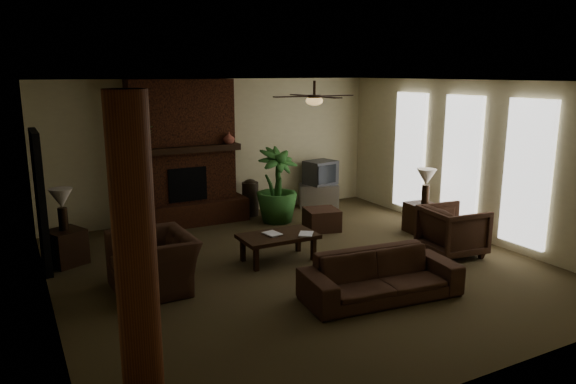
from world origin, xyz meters
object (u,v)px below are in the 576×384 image
lamp_left (61,201)px  lamp_right (426,180)px  side_table_right (421,218)px  floor_vase (250,195)px  floor_plant (277,201)px  side_table_left (66,247)px  sofa (381,268)px  tv_stand (318,195)px  armchair_right (453,228)px  ottoman (322,219)px  armchair_left (153,253)px  log_column (136,257)px  coffee_table (278,238)px

lamp_left → lamp_right: bearing=-12.3°
lamp_right → side_table_right: bearing=138.4°
floor_vase → floor_plant: floor_plant is taller
floor_plant → side_table_left: (-3.99, -0.63, -0.14)m
sofa → floor_plant: floor_plant is taller
tv_stand → armchair_right: bearing=-63.5°
ottoman → armchair_left: bearing=-158.9°
tv_stand → side_table_left: 5.54m
floor_plant → lamp_left: bearing=-171.2°
side_table_left → ottoman: bearing=-3.4°
armchair_right → floor_plant: 3.52m
floor_plant → side_table_right: floor_plant is taller
log_column → floor_vase: size_ratio=3.64×
sofa → armchair_right: 2.26m
side_table_right → floor_vase: bearing=131.6°
coffee_table → floor_vase: size_ratio=1.56×
ottoman → floor_vase: (-0.76, 1.59, 0.23)m
coffee_table → floor_vase: floor_vase is taller
armchair_right → floor_vase: 4.26m
floor_vase → floor_plant: size_ratio=0.52×
floor_vase → floor_plant: bearing=-69.3°
armchair_right → side_table_right: bearing=-13.0°
tv_stand → side_table_left: size_ratio=1.55×
ottoman → lamp_left: (-4.49, 0.28, 0.80)m
ottoman → floor_vase: 1.78m
coffee_table → armchair_left: bearing=-173.8°
lamp_right → tv_stand: bearing=104.9°
log_column → armchair_left: log_column is taller
armchair_left → side_table_right: bearing=92.2°
sofa → side_table_right: size_ratio=3.82×
lamp_left → log_column: bearing=-87.3°
sofa → armchair_left: size_ratio=1.78×
sofa → floor_plant: size_ratio=1.42×
side_table_right → armchair_left: bearing=-176.0°
lamp_right → lamp_left: bearing=167.7°
sofa → armchair_left: bearing=152.6°
log_column → armchair_right: bearing=17.7°
lamp_right → sofa: bearing=-141.8°
log_column → side_table_left: bearing=92.7°
sofa → armchair_right: size_ratio=2.36×
floor_plant → lamp_right: bearing=-42.9°
log_column → floor_vase: bearing=57.6°
tv_stand → sofa: bearing=-88.8°
log_column → side_table_left: size_ratio=5.09×
armchair_left → lamp_left: lamp_left is taller
lamp_right → ottoman: bearing=146.7°
armchair_left → floor_plant: (3.04, 2.26, -0.10)m
log_column → ottoman: log_column is taller
floor_vase → tv_stand: bearing=0.0°
side_table_left → sofa: bearing=-43.4°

